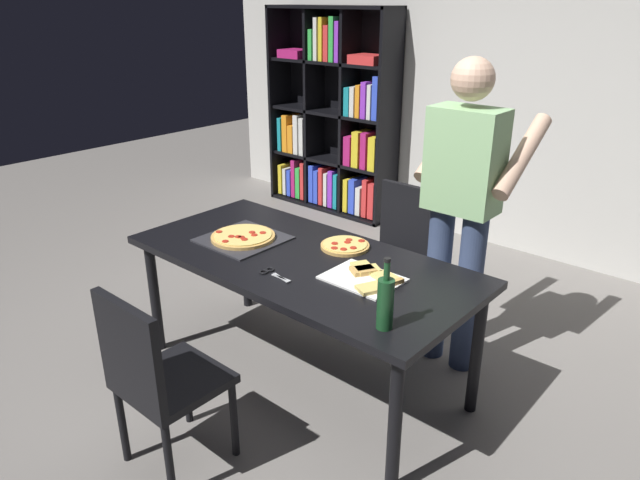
{
  "coord_description": "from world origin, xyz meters",
  "views": [
    {
      "loc": [
        1.91,
        -2.05,
        2.01
      ],
      "look_at": [
        0.0,
        0.15,
        0.8
      ],
      "focal_mm": 32.75,
      "sensor_mm": 36.0,
      "label": 1
    }
  ],
  "objects_px": {
    "chair_far_side": "(398,246)",
    "pepperoni_pizza_on_tray": "(243,237)",
    "chair_near_camera": "(155,374)",
    "person_serving_pizza": "(462,201)",
    "kitchen_scissors": "(272,273)",
    "dining_table": "(301,269)",
    "bookshelf": "(335,123)",
    "second_pizza_plain": "(345,246)",
    "wine_bottle": "(385,302)"
  },
  "relations": [
    {
      "from": "second_pizza_plain",
      "to": "chair_far_side",
      "type": "bearing_deg",
      "value": 97.92
    },
    {
      "from": "chair_near_camera",
      "to": "bookshelf",
      "type": "relative_size",
      "value": 0.46
    },
    {
      "from": "bookshelf",
      "to": "wine_bottle",
      "type": "bearing_deg",
      "value": -47.01
    },
    {
      "from": "chair_far_side",
      "to": "dining_table",
      "type": "bearing_deg",
      "value": -90.0
    },
    {
      "from": "bookshelf",
      "to": "pepperoni_pizza_on_tray",
      "type": "bearing_deg",
      "value": -60.97
    },
    {
      "from": "chair_near_camera",
      "to": "pepperoni_pizza_on_tray",
      "type": "relative_size",
      "value": 2.14
    },
    {
      "from": "dining_table",
      "to": "bookshelf",
      "type": "height_order",
      "value": "bookshelf"
    },
    {
      "from": "pepperoni_pizza_on_tray",
      "to": "person_serving_pizza",
      "type": "bearing_deg",
      "value": 38.78
    },
    {
      "from": "bookshelf",
      "to": "kitchen_scissors",
      "type": "xyz_separation_m",
      "value": [
        1.78,
        -2.62,
        -0.12
      ]
    },
    {
      "from": "dining_table",
      "to": "chair_far_side",
      "type": "relative_size",
      "value": 2.1
    },
    {
      "from": "person_serving_pizza",
      "to": "kitchen_scissors",
      "type": "xyz_separation_m",
      "value": [
        -0.5,
        -0.96,
        -0.24
      ]
    },
    {
      "from": "dining_table",
      "to": "wine_bottle",
      "type": "relative_size",
      "value": 5.98
    },
    {
      "from": "kitchen_scissors",
      "to": "chair_near_camera",
      "type": "bearing_deg",
      "value": -92.67
    },
    {
      "from": "dining_table",
      "to": "chair_far_side",
      "type": "bearing_deg",
      "value": 90.0
    },
    {
      "from": "person_serving_pizza",
      "to": "second_pizza_plain",
      "type": "relative_size",
      "value": 6.55
    },
    {
      "from": "chair_near_camera",
      "to": "wine_bottle",
      "type": "height_order",
      "value": "wine_bottle"
    },
    {
      "from": "chair_far_side",
      "to": "second_pizza_plain",
      "type": "relative_size",
      "value": 3.37
    },
    {
      "from": "person_serving_pizza",
      "to": "dining_table",
      "type": "bearing_deg",
      "value": -126.76
    },
    {
      "from": "pepperoni_pizza_on_tray",
      "to": "second_pizza_plain",
      "type": "height_order",
      "value": "pepperoni_pizza_on_tray"
    },
    {
      "from": "second_pizza_plain",
      "to": "kitchen_scissors",
      "type": "bearing_deg",
      "value": -97.22
    },
    {
      "from": "chair_near_camera",
      "to": "chair_far_side",
      "type": "distance_m",
      "value": 1.86
    },
    {
      "from": "dining_table",
      "to": "person_serving_pizza",
      "type": "height_order",
      "value": "person_serving_pizza"
    },
    {
      "from": "bookshelf",
      "to": "second_pizza_plain",
      "type": "relative_size",
      "value": 7.3
    },
    {
      "from": "kitchen_scissors",
      "to": "second_pizza_plain",
      "type": "distance_m",
      "value": 0.5
    },
    {
      "from": "person_serving_pizza",
      "to": "wine_bottle",
      "type": "height_order",
      "value": "person_serving_pizza"
    },
    {
      "from": "chair_near_camera",
      "to": "dining_table",
      "type": "bearing_deg",
      "value": 90.0
    },
    {
      "from": "chair_near_camera",
      "to": "pepperoni_pizza_on_tray",
      "type": "distance_m",
      "value": 1.01
    },
    {
      "from": "chair_near_camera",
      "to": "wine_bottle",
      "type": "distance_m",
      "value": 1.04
    },
    {
      "from": "chair_far_side",
      "to": "pepperoni_pizza_on_tray",
      "type": "height_order",
      "value": "chair_far_side"
    },
    {
      "from": "dining_table",
      "to": "kitchen_scissors",
      "type": "relative_size",
      "value": 9.67
    },
    {
      "from": "dining_table",
      "to": "person_serving_pizza",
      "type": "relative_size",
      "value": 1.08
    },
    {
      "from": "person_serving_pizza",
      "to": "pepperoni_pizza_on_tray",
      "type": "distance_m",
      "value": 1.23
    },
    {
      "from": "person_serving_pizza",
      "to": "wine_bottle",
      "type": "xyz_separation_m",
      "value": [
        0.21,
        -1.01,
        -0.13
      ]
    },
    {
      "from": "kitchen_scissors",
      "to": "second_pizza_plain",
      "type": "relative_size",
      "value": 0.73
    },
    {
      "from": "dining_table",
      "to": "pepperoni_pizza_on_tray",
      "type": "bearing_deg",
      "value": -174.01
    },
    {
      "from": "dining_table",
      "to": "second_pizza_plain",
      "type": "xyz_separation_m",
      "value": [
        0.09,
        0.25,
        0.08
      ]
    },
    {
      "from": "chair_near_camera",
      "to": "pepperoni_pizza_on_tray",
      "type": "bearing_deg",
      "value": 114.61
    },
    {
      "from": "person_serving_pizza",
      "to": "kitchen_scissors",
      "type": "relative_size",
      "value": 8.95
    },
    {
      "from": "chair_near_camera",
      "to": "bookshelf",
      "type": "height_order",
      "value": "bookshelf"
    },
    {
      "from": "chair_near_camera",
      "to": "second_pizza_plain",
      "type": "relative_size",
      "value": 3.37
    },
    {
      "from": "person_serving_pizza",
      "to": "wine_bottle",
      "type": "bearing_deg",
      "value": -78.2
    },
    {
      "from": "chair_far_side",
      "to": "person_serving_pizza",
      "type": "bearing_deg",
      "value": -22.52
    },
    {
      "from": "chair_near_camera",
      "to": "second_pizza_plain",
      "type": "height_order",
      "value": "chair_near_camera"
    },
    {
      "from": "pepperoni_pizza_on_tray",
      "to": "kitchen_scissors",
      "type": "bearing_deg",
      "value": -25.12
    },
    {
      "from": "bookshelf",
      "to": "chair_near_camera",
      "type": "bearing_deg",
      "value": -62.12
    },
    {
      "from": "chair_near_camera",
      "to": "kitchen_scissors",
      "type": "relative_size",
      "value": 4.6
    },
    {
      "from": "dining_table",
      "to": "person_serving_pizza",
      "type": "xyz_separation_m",
      "value": [
        0.53,
        0.71,
        0.32
      ]
    },
    {
      "from": "chair_far_side",
      "to": "kitchen_scissors",
      "type": "relative_size",
      "value": 4.6
    },
    {
      "from": "chair_near_camera",
      "to": "person_serving_pizza",
      "type": "bearing_deg",
      "value": 72.08
    },
    {
      "from": "person_serving_pizza",
      "to": "wine_bottle",
      "type": "relative_size",
      "value": 5.54
    }
  ]
}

